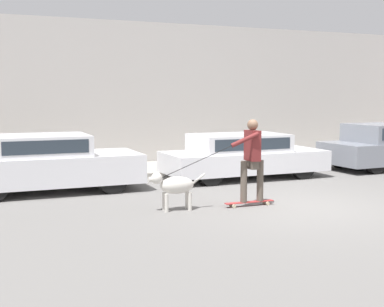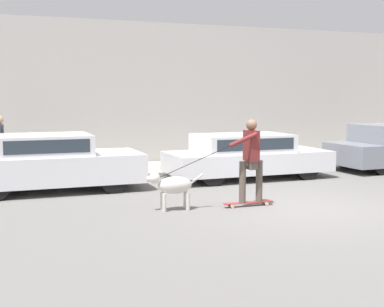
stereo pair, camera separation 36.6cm
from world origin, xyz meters
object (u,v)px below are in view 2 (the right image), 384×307
(parked_car_0, at_px, (50,163))
(dog, at_px, (173,185))
(pedestrian_with_bag, at_px, (0,143))
(parked_car_1, at_px, (246,156))
(skateboarder, at_px, (250,157))

(parked_car_0, relative_size, dog, 3.63)
(pedestrian_with_bag, bearing_deg, parked_car_0, -58.55)
(parked_car_1, xyz_separation_m, skateboarder, (-1.52, -3.14, 0.39))
(skateboarder, bearing_deg, dog, -5.46)
(dog, distance_m, skateboarder, 1.63)
(parked_car_1, relative_size, pedestrian_with_bag, 2.74)
(skateboarder, bearing_deg, pedestrian_with_bag, -45.58)
(dog, bearing_deg, pedestrian_with_bag, -53.24)
(parked_car_1, bearing_deg, skateboarder, -115.59)
(parked_car_1, bearing_deg, dog, -135.84)
(dog, bearing_deg, skateboarder, 177.37)
(parked_car_0, bearing_deg, parked_car_1, 0.95)
(parked_car_1, bearing_deg, parked_car_0, -179.70)
(parked_car_0, relative_size, parked_car_1, 0.95)
(parked_car_0, distance_m, parked_car_1, 4.96)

